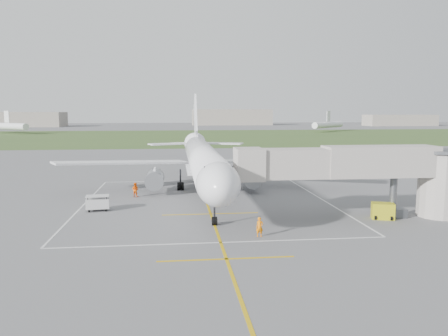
{
  "coord_description": "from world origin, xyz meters",
  "views": [
    {
      "loc": [
        -3.57,
        -54.11,
        10.58
      ],
      "look_at": [
        2.08,
        -4.0,
        4.0
      ],
      "focal_mm": 35.0,
      "sensor_mm": 36.0,
      "label": 1
    }
  ],
  "objects": [
    {
      "name": "ground",
      "position": [
        0.0,
        0.0,
        0.0
      ],
      "size": [
        700.0,
        700.0,
        0.0
      ],
      "primitive_type": "plane",
      "color": "#5E5E60",
      "rests_on": "ground"
    },
    {
      "name": "grass_strip",
      "position": [
        0.0,
        130.0,
        0.01
      ],
      "size": [
        700.0,
        120.0,
        0.02
      ],
      "primitive_type": "cube",
      "color": "#395425",
      "rests_on": "ground"
    },
    {
      "name": "apron_markings",
      "position": [
        0.0,
        -5.82,
        0.01
      ],
      "size": [
        28.2,
        60.0,
        0.01
      ],
      "color": "#C99E0B",
      "rests_on": "ground"
    },
    {
      "name": "airliner",
      "position": [
        -0.0,
        0.75,
        4.39
      ],
      "size": [
        38.93,
        46.75,
        13.52
      ],
      "color": "white",
      "rests_on": "ground"
    },
    {
      "name": "jet_bridge",
      "position": [
        15.72,
        -13.5,
        4.74
      ],
      "size": [
        23.4,
        5.0,
        7.2
      ],
      "color": "#A9A098",
      "rests_on": "ground"
    },
    {
      "name": "gpu_unit",
      "position": [
        16.75,
        -13.98,
        0.78
      ],
      "size": [
        2.45,
        2.03,
        1.59
      ],
      "rotation": [
        0.0,
        0.0,
        -0.32
      ],
      "color": "#B2AF16",
      "rests_on": "ground"
    },
    {
      "name": "baggage_cart",
      "position": [
        -11.87,
        -7.21,
        0.85
      ],
      "size": [
        2.54,
        1.7,
        1.66
      ],
      "rotation": [
        0.0,
        0.0,
        0.11
      ],
      "color": "silver",
      "rests_on": "ground"
    },
    {
      "name": "ramp_worker_nose",
      "position": [
        3.46,
        -18.73,
        0.85
      ],
      "size": [
        0.62,
        0.41,
        1.69
      ],
      "primitive_type": "imported",
      "rotation": [
        0.0,
        0.0,
        0.01
      ],
      "color": "orange",
      "rests_on": "ground"
    },
    {
      "name": "ramp_worker_wing",
      "position": [
        -8.57,
        0.17,
        0.9
      ],
      "size": [
        1.06,
        0.96,
        1.79
      ],
      "primitive_type": "imported",
      "rotation": [
        0.0,
        0.0,
        2.76
      ],
      "color": "#F55807",
      "rests_on": "ground"
    },
    {
      "name": "distant_hangars",
      "position": [
        -16.15,
        265.19,
        5.17
      ],
      "size": [
        345.0,
        49.0,
        12.0
      ],
      "color": "gray",
      "rests_on": "ground"
    },
    {
      "name": "distant_aircraft",
      "position": [
        -3.04,
        165.68,
        3.59
      ],
      "size": [
        184.21,
        28.59,
        8.85
      ],
      "color": "white",
      "rests_on": "ground"
    }
  ]
}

